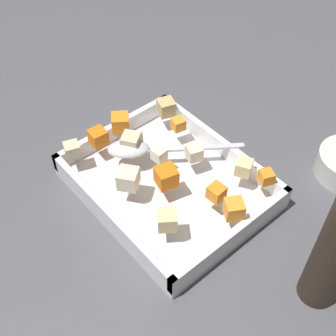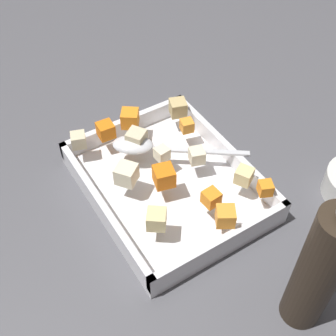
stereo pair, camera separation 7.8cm
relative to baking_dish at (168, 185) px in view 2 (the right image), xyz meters
name	(u,v)px [view 2 (the right image)]	position (x,y,z in m)	size (l,w,h in m)	color
ground_plane	(168,183)	(0.02, -0.01, -0.01)	(4.00, 4.00, 0.00)	#4C4C51
baking_dish	(168,185)	(0.00, 0.00, 0.00)	(0.34, 0.27, 0.05)	silver
carrot_chunk_corner_se	(187,126)	(0.07, -0.09, 0.05)	(0.02, 0.02, 0.02)	orange
carrot_chunk_heap_top	(226,216)	(-0.14, -0.02, 0.05)	(0.03, 0.03, 0.03)	orange
carrot_chunk_corner_ne	(164,176)	(-0.02, 0.02, 0.05)	(0.03, 0.03, 0.03)	orange
carrot_chunk_heap_side	(106,130)	(0.14, 0.05, 0.05)	(0.03, 0.03, 0.03)	orange
carrot_chunk_back_center	(130,118)	(0.14, 0.00, 0.05)	(0.03, 0.03, 0.03)	orange
carrot_chunk_center	(265,188)	(-0.13, -0.11, 0.05)	(0.02, 0.02, 0.02)	orange
carrot_chunk_near_spoon	(211,198)	(-0.10, -0.02, 0.05)	(0.03, 0.03, 0.03)	orange
potato_chunk_mid_left	(178,108)	(0.12, -0.10, 0.05)	(0.03, 0.03, 0.03)	tan
potato_chunk_near_right	(164,152)	(0.03, -0.01, 0.05)	(0.02, 0.02, 0.02)	beige
potato_chunk_rim_edge	(197,156)	(0.00, -0.06, 0.05)	(0.03, 0.03, 0.03)	beige
potato_chunk_near_left	(78,140)	(0.14, 0.10, 0.05)	(0.03, 0.03, 0.03)	beige
potato_chunk_far_right	(136,139)	(0.09, 0.01, 0.05)	(0.03, 0.03, 0.03)	beige
potato_chunk_corner_sw	(244,176)	(-0.09, -0.10, 0.05)	(0.03, 0.03, 0.03)	#E0CC89
potato_chunk_mid_right	(156,219)	(-0.09, 0.08, 0.05)	(0.03, 0.03, 0.03)	#E0CC89
potato_chunk_corner_nw	(126,174)	(0.02, 0.07, 0.05)	(0.03, 0.03, 0.03)	beige
serving_spoon	(140,145)	(0.08, 0.01, 0.05)	(0.17, 0.22, 0.02)	silver
pepper_mill	(318,271)	(-0.30, -0.04, 0.11)	(0.06, 0.06, 0.26)	#2D2319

